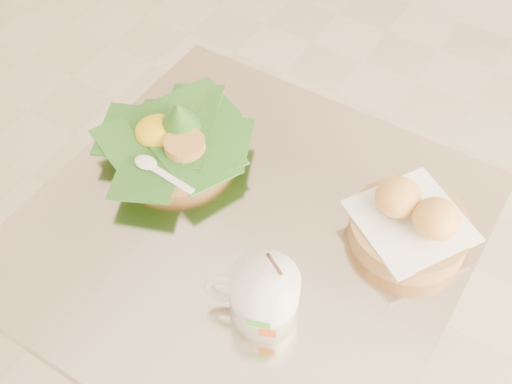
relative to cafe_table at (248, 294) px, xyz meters
The scene contains 5 objects.
floor 0.54m from the cafe_table, behind, with size 3.60×3.60×0.00m, color beige.
cafe_table is the anchor object (origin of this frame).
rice_basket 0.34m from the cafe_table, 159.69° to the left, with size 0.27×0.27×0.14m.
bread_basket 0.37m from the cafe_table, 28.58° to the left, with size 0.23×0.23×0.10m.
coffee_mug 0.31m from the cafe_table, 48.46° to the right, with size 0.14×0.11×0.18m.
Camera 1 is at (0.48, -0.54, 1.61)m, focal length 45.00 mm.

